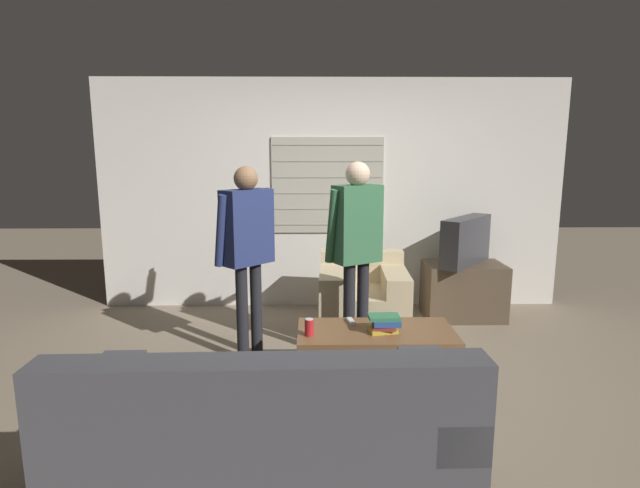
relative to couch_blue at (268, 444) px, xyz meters
name	(u,v)px	position (x,y,z in m)	size (l,w,h in m)	color
ground_plane	(340,383)	(0.43, 1.32, -0.32)	(16.00, 16.00, 0.00)	#7F705B
wall_back	(331,195)	(0.43, 3.35, 0.96)	(5.20, 0.08, 2.55)	silver
couch_blue	(268,444)	(0.00, 0.00, 0.00)	(1.97, 0.94, 0.89)	#424247
armchair_beige	(363,299)	(0.72, 2.52, -0.01)	(0.89, 0.90, 0.75)	#C6B289
coffee_table	(376,335)	(0.70, 1.27, 0.09)	(1.17, 0.58, 0.45)	brown
tv_stand	(463,291)	(1.83, 2.86, -0.03)	(0.82, 0.53, 0.59)	#4C3D2D
tv	(466,241)	(1.83, 2.86, 0.52)	(0.70, 0.79, 0.50)	#2D2D33
person_left_standing	(247,239)	(-0.33, 1.84, 0.72)	(0.50, 0.82, 1.64)	black
person_right_standing	(356,237)	(0.58, 1.80, 0.74)	(0.51, 0.79, 1.68)	black
book_stack	(384,324)	(0.75, 1.22, 0.19)	(0.23, 0.17, 0.13)	gold
soda_can	(309,327)	(0.20, 1.16, 0.19)	(0.07, 0.07, 0.13)	red
spare_remote	(351,321)	(0.52, 1.43, 0.14)	(0.06, 0.14, 0.02)	white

